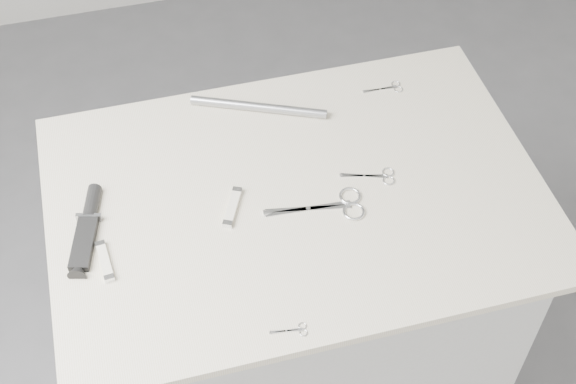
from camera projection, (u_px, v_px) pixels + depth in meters
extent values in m
cube|color=silver|center=(295.00, 317.00, 1.98)|extent=(0.90, 0.60, 0.90)
cube|color=beige|center=(297.00, 196.00, 1.63)|extent=(1.00, 0.70, 0.02)
cube|color=silver|center=(308.00, 209.00, 1.59)|extent=(0.17, 0.05, 0.00)
cylinder|color=silver|center=(308.00, 209.00, 1.59)|extent=(0.01, 0.01, 0.00)
torus|color=silver|center=(350.00, 196.00, 1.61)|extent=(0.05, 0.05, 0.01)
torus|color=silver|center=(354.00, 212.00, 1.58)|extent=(0.05, 0.05, 0.01)
cube|color=silver|center=(364.00, 176.00, 1.65)|extent=(0.10, 0.04, 0.00)
cylinder|color=silver|center=(364.00, 176.00, 1.65)|extent=(0.01, 0.01, 0.00)
torus|color=silver|center=(388.00, 172.00, 1.66)|extent=(0.03, 0.03, 0.00)
torus|color=silver|center=(389.00, 181.00, 1.64)|extent=(0.03, 0.03, 0.00)
cube|color=silver|center=(380.00, 89.00, 1.82)|extent=(0.08, 0.02, 0.00)
cylinder|color=silver|center=(380.00, 89.00, 1.82)|extent=(0.00, 0.00, 0.00)
torus|color=silver|center=(396.00, 84.00, 1.83)|extent=(0.02, 0.02, 0.00)
torus|color=silver|center=(398.00, 89.00, 1.82)|extent=(0.02, 0.02, 0.00)
cube|color=silver|center=(286.00, 331.00, 1.41)|extent=(0.06, 0.02, 0.00)
cylinder|color=silver|center=(286.00, 331.00, 1.41)|extent=(0.00, 0.00, 0.00)
torus|color=silver|center=(302.00, 326.00, 1.42)|extent=(0.02, 0.02, 0.00)
torus|color=silver|center=(303.00, 333.00, 1.41)|extent=(0.02, 0.02, 0.00)
cube|color=black|center=(84.00, 243.00, 1.53)|extent=(0.07, 0.13, 0.01)
cube|color=#96989E|center=(89.00, 217.00, 1.57)|extent=(0.05, 0.02, 0.02)
cylinder|color=black|center=(92.00, 203.00, 1.59)|extent=(0.04, 0.08, 0.03)
cube|color=white|center=(233.00, 207.00, 1.59)|extent=(0.06, 0.10, 0.01)
cube|color=silver|center=(237.00, 190.00, 1.62)|extent=(0.02, 0.02, 0.01)
cube|color=silver|center=(228.00, 224.00, 1.56)|extent=(0.02, 0.02, 0.01)
cube|color=white|center=(105.00, 261.00, 1.50)|extent=(0.03, 0.09, 0.01)
cube|color=silver|center=(100.00, 244.00, 1.53)|extent=(0.02, 0.01, 0.01)
cube|color=silver|center=(109.00, 278.00, 1.48)|extent=(0.02, 0.01, 0.01)
cylinder|color=#96989E|center=(258.00, 107.00, 1.77)|extent=(0.29, 0.14, 0.02)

